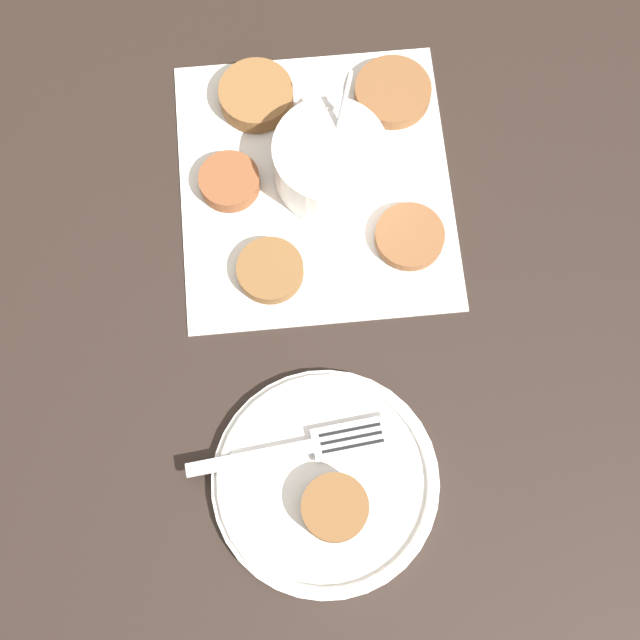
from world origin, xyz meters
TOP-DOWN VIEW (x-y plane):
  - ground_plane at (0.00, 0.00)m, footprint 4.00×4.00m
  - napkin at (0.01, -0.03)m, footprint 0.31×0.29m
  - sauce_bowl at (0.02, -0.04)m, footprint 0.12×0.11m
  - fritter_0 at (-0.00, 0.06)m, footprint 0.06×0.06m
  - fritter_1 at (0.09, 0.04)m, footprint 0.07×0.07m
  - fritter_2 at (-0.05, -0.12)m, footprint 0.07×0.07m
  - fritter_3 at (-0.09, 0.01)m, footprint 0.06×0.06m
  - fritter_4 at (0.10, -0.10)m, footprint 0.08×0.08m
  - serving_plate at (-0.28, -0.05)m, footprint 0.20×0.20m
  - fritter_on_plate at (-0.30, -0.05)m, footprint 0.06×0.06m
  - fork at (-0.25, -0.03)m, footprint 0.06×0.18m

SIDE VIEW (x-z plane):
  - ground_plane at x=0.00m, z-range 0.00..0.00m
  - napkin at x=0.01m, z-range 0.00..0.00m
  - serving_plate at x=-0.28m, z-range 0.00..0.02m
  - fritter_2 at x=-0.05m, z-range 0.00..0.02m
  - fritter_3 at x=-0.09m, z-range 0.00..0.02m
  - fritter_4 at x=0.10m, z-range 0.00..0.02m
  - fritter_0 at x=0.00m, z-range 0.00..0.02m
  - fritter_1 at x=0.09m, z-range 0.00..0.02m
  - fork at x=-0.25m, z-range 0.02..0.02m
  - fritter_on_plate at x=-0.30m, z-range 0.02..0.04m
  - sauce_bowl at x=0.02m, z-range -0.02..0.08m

